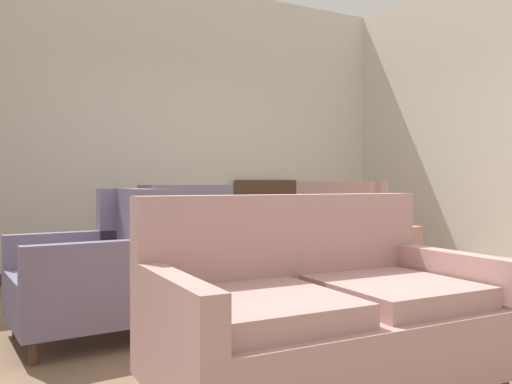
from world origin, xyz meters
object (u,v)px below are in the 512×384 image
object	(u,v)px
armchair_near_window	(354,247)
sideboard	(274,229)
settee	(322,314)
porcelain_vase	(282,240)
armchair_back_corner	(174,247)
coffee_table	(287,267)
armchair_beside_settee	(97,274)
side_table	(353,256)

from	to	relation	value
armchair_near_window	sideboard	world-z (taller)	sideboard
settee	armchair_near_window	xyz separation A→B (m)	(1.63, 1.81, 0.03)
porcelain_vase	sideboard	distance (m)	2.51
armchair_back_corner	coffee_table	bearing A→B (deg)	97.98
porcelain_vase	armchair_beside_settee	size ratio (longest dim) A/B	0.35
coffee_table	armchair_beside_settee	xyz separation A→B (m)	(-1.36, 0.19, 0.03)
armchair_near_window	armchair_back_corner	size ratio (longest dim) A/B	1.03
settee	sideboard	xyz separation A→B (m)	(1.78, 3.54, 0.06)
settee	armchair_back_corner	size ratio (longest dim) A/B	1.62
settee	armchair_beside_settee	world-z (taller)	armchair_beside_settee
settee	armchair_beside_settee	bearing A→B (deg)	116.59
porcelain_vase	side_table	bearing A→B (deg)	12.23
side_table	sideboard	distance (m)	2.06
armchair_near_window	armchair_back_corner	world-z (taller)	armchair_near_window
coffee_table	armchair_back_corner	distance (m)	1.38
armchair_beside_settee	armchair_back_corner	bearing A→B (deg)	136.44
side_table	porcelain_vase	bearing A→B (deg)	-167.77
side_table	sideboard	xyz separation A→B (m)	(0.39, 2.02, 0.06)
armchair_near_window	sideboard	bearing A→B (deg)	-19.64
armchair_beside_settee	side_table	world-z (taller)	armchair_beside_settee
settee	armchair_near_window	distance (m)	2.44
side_table	sideboard	world-z (taller)	sideboard
coffee_table	porcelain_vase	size ratio (longest dim) A/B	2.88
coffee_table	sideboard	xyz separation A→B (m)	(1.16, 2.20, 0.08)
settee	armchair_beside_settee	size ratio (longest dim) A/B	1.66
settee	armchair_beside_settee	xyz separation A→B (m)	(-0.74, 1.53, 0.02)
side_table	armchair_near_window	bearing A→B (deg)	50.20
armchair_back_corner	armchair_beside_settee	bearing A→B (deg)	40.25
sideboard	side_table	bearing A→B (deg)	-100.99
armchair_back_corner	sideboard	distance (m)	1.82
settee	armchair_back_corner	world-z (taller)	armchair_back_corner
armchair_back_corner	sideboard	world-z (taller)	sideboard
settee	armchair_back_corner	xyz separation A→B (m)	(0.19, 2.65, 0.02)
coffee_table	armchair_back_corner	size ratio (longest dim) A/B	0.97
coffee_table	porcelain_vase	xyz separation A→B (m)	(-0.04, 0.00, 0.21)
armchair_back_corner	side_table	xyz separation A→B (m)	(1.20, -1.14, -0.02)
porcelain_vase	settee	xyz separation A→B (m)	(-0.59, -1.34, -0.20)
armchair_beside_settee	side_table	distance (m)	2.13
settee	sideboard	distance (m)	3.96
porcelain_vase	sideboard	size ratio (longest dim) A/B	0.32
porcelain_vase	armchair_back_corner	bearing A→B (deg)	106.68
armchair_near_window	settee	bearing A→B (deg)	123.21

